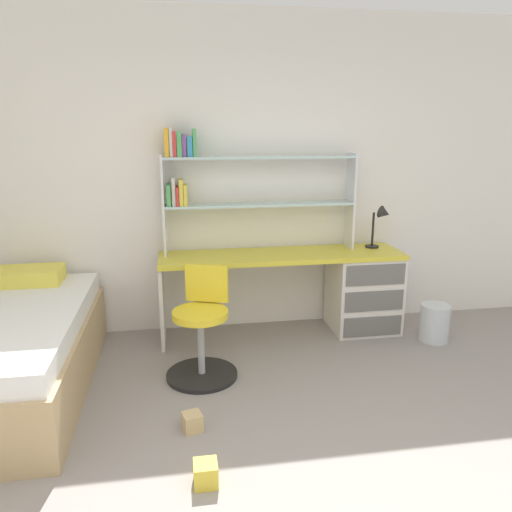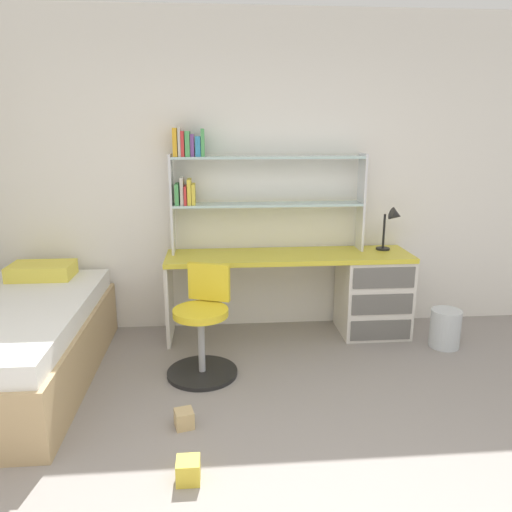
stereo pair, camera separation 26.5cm
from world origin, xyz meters
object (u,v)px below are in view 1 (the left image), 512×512
Objects in this scene: swivel_chair at (202,334)px; bed_platform at (7,353)px; bookshelf_hutch at (232,180)px; waste_bin at (435,323)px; desk_lamp at (382,220)px; desk at (343,286)px; toy_block_yellow_0 at (206,474)px; toy_block_natural_1 at (192,422)px.

swivel_chair is 0.42× the size of bed_platform.
bookshelf_hutch reaches higher than waste_bin.
desk is at bearing -170.84° from desk_lamp.
toy_block_yellow_0 is at bearing -144.38° from waste_bin.
toy_block_yellow_0 reaches higher than toy_block_natural_1.
toy_block_natural_1 is at bearing 95.85° from toy_block_yellow_0.
swivel_chair reaches higher than toy_block_yellow_0.
bookshelf_hutch is 0.87× the size of bed_platform.
desk_lamp reaches higher than desk.
desk is at bearing -8.25° from bookshelf_hutch.
desk_lamp is at bearing -3.62° from bookshelf_hutch.
desk is 1.44m from swivel_chair.
swivel_chair reaches higher than toy_block_natural_1.
bookshelf_hutch is 15.03× the size of toy_block_natural_1.
desk is 1.35m from bookshelf_hutch.
waste_bin is (3.32, 0.32, -0.13)m from bed_platform.
bookshelf_hutch is 1.34m from swivel_chair.
desk_lamp is 1.90m from swivel_chair.
toy_block_yellow_0 is at bearing -132.00° from desk_lamp.
desk_lamp reaches higher than waste_bin.
desk is 1.96m from toy_block_natural_1.
desk is at bearing 43.96° from toy_block_natural_1.
bookshelf_hutch reaches higher than swivel_chair.
desk_lamp is at bearing 48.00° from toy_block_yellow_0.
waste_bin is (1.67, -0.49, -1.19)m from bookshelf_hutch.
swivel_chair is (-1.28, -0.65, -0.09)m from desk.
desk is 0.83m from waste_bin.
desk is 5.43× the size of desk_lamp.
bookshelf_hutch is at bearing 68.11° from swivel_chair.
waste_bin is at bearing 35.62° from toy_block_yellow_0.
swivel_chair reaches higher than bed_platform.
waste_bin is 2.52m from toy_block_yellow_0.
swivel_chair is 6.62× the size of toy_block_yellow_0.
bookshelf_hutch is 2.37m from toy_block_yellow_0.
desk is at bearing 14.55° from bed_platform.
desk_lamp is 3.13m from bed_platform.
bookshelf_hutch is 13.53× the size of toy_block_yellow_0.
desk_lamp is 2.69m from toy_block_yellow_0.
toy_block_yellow_0 is (-0.05, -1.17, -0.26)m from swivel_chair.
bed_platform is (-2.61, -0.68, -0.12)m from desk.
bed_platform is (-2.96, -0.73, -0.70)m from desk_lamp.
desk_lamp is (1.32, -0.08, -0.36)m from bookshelf_hutch.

